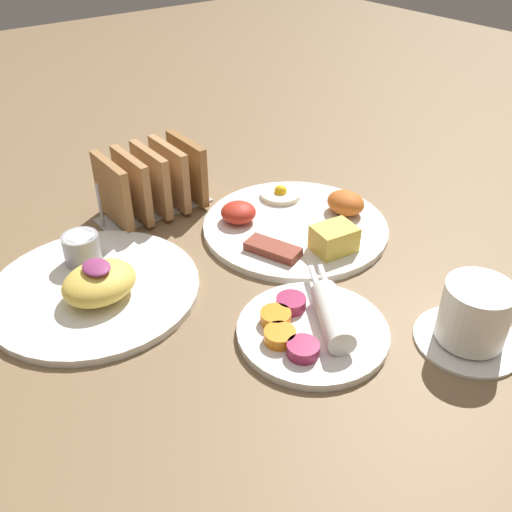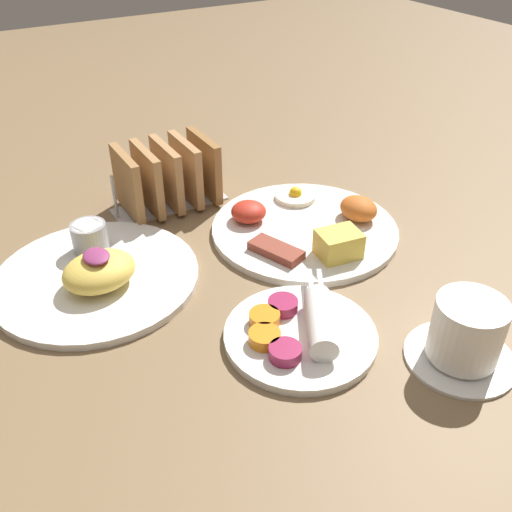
{
  "view_description": "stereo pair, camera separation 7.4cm",
  "coord_description": "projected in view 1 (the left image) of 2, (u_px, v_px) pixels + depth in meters",
  "views": [
    {
      "loc": [
        0.56,
        -0.34,
        0.45
      ],
      "look_at": [
        0.08,
        0.03,
        0.03
      ],
      "focal_mm": 40.0,
      "sensor_mm": 36.0,
      "label": 1
    },
    {
      "loc": [
        0.6,
        -0.27,
        0.45
      ],
      "look_at": [
        0.08,
        0.03,
        0.03
      ],
      "focal_mm": 40.0,
      "sensor_mm": 36.0,
      "label": 2
    }
  ],
  "objects": [
    {
      "name": "plate_foreground",
      "position": [
        94.0,
        283.0,
        0.71
      ],
      "size": [
        0.27,
        0.27,
        0.06
      ],
      "color": "white",
      "rests_on": "ground_plane"
    },
    {
      "name": "ground_plane",
      "position": [
        204.0,
        257.0,
        0.79
      ],
      "size": [
        3.0,
        3.0,
        0.0
      ],
      "primitive_type": "plane",
      "color": "brown"
    },
    {
      "name": "plate_breakfast",
      "position": [
        298.0,
        223.0,
        0.84
      ],
      "size": [
        0.27,
        0.27,
        0.05
      ],
      "color": "white",
      "rests_on": "ground_plane"
    },
    {
      "name": "plate_condiments",
      "position": [
        313.0,
        327.0,
        0.65
      ],
      "size": [
        0.18,
        0.18,
        0.04
      ],
      "color": "white",
      "rests_on": "ground_plane"
    },
    {
      "name": "toast_rack",
      "position": [
        152.0,
        183.0,
        0.87
      ],
      "size": [
        0.1,
        0.18,
        0.1
      ],
      "color": "#B7B7BC",
      "rests_on": "ground_plane"
    },
    {
      "name": "coffee_cup",
      "position": [
        474.0,
        317.0,
        0.63
      ],
      "size": [
        0.12,
        0.12,
        0.08
      ],
      "color": "white",
      "rests_on": "ground_plane"
    }
  ]
}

